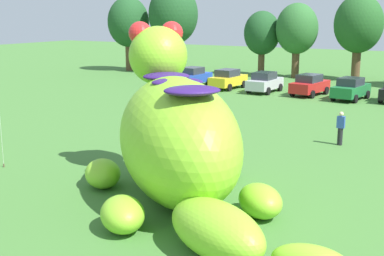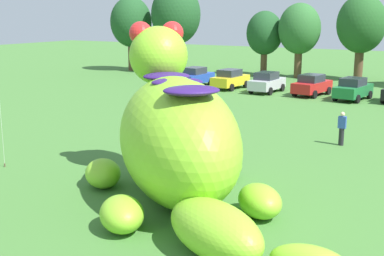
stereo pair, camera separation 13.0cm
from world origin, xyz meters
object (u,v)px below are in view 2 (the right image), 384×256
at_px(car_silver, 267,82).
at_px(spectator_mid_field, 342,129).
at_px(giant_inflatable_creature, 178,138).
at_px(car_yellow, 230,79).
at_px(car_green, 353,89).
at_px(car_blue, 195,77).
at_px(car_red, 312,85).

xyz_separation_m(car_silver, spectator_mid_field, (10.07, -14.75, -0.01)).
xyz_separation_m(giant_inflatable_creature, car_yellow, (-10.72, 25.95, -1.41)).
bearing_deg(car_green, spectator_mid_field, -78.69).
distance_m(car_blue, car_green, 14.33).
bearing_deg(giant_inflatable_creature, car_blue, 118.79).
relative_size(car_red, car_green, 1.00).
distance_m(car_yellow, car_silver, 3.61).
height_order(car_silver, car_green, same).
relative_size(giant_inflatable_creature, car_silver, 2.72).
distance_m(giant_inflatable_creature, car_blue, 29.66).
bearing_deg(car_blue, spectator_mid_field, -41.30).
distance_m(car_yellow, car_red, 7.37).
bearing_deg(giant_inflatable_creature, car_yellow, 112.44).
relative_size(car_blue, car_silver, 1.00).
xyz_separation_m(giant_inflatable_creature, spectator_mid_field, (2.94, 10.85, -1.42)).
relative_size(car_red, spectator_mid_field, 2.52).
bearing_deg(car_silver, car_red, 4.01).
distance_m(car_silver, spectator_mid_field, 17.85).
bearing_deg(car_red, car_silver, -175.99).
relative_size(giant_inflatable_creature, car_green, 2.63).
xyz_separation_m(car_silver, car_green, (7.18, -0.32, 0.00)).
relative_size(car_silver, spectator_mid_field, 2.43).
relative_size(car_yellow, car_red, 0.98).
xyz_separation_m(car_red, car_green, (3.41, -0.58, 0.00)).
distance_m(car_silver, car_red, 3.78).
distance_m(car_blue, car_silver, 7.15).
height_order(car_green, spectator_mid_field, car_green).
bearing_deg(spectator_mid_field, car_red, 112.74).
bearing_deg(spectator_mid_field, car_yellow, 132.12).
xyz_separation_m(car_blue, car_yellow, (3.54, -0.01, 0.00)).
height_order(car_blue, car_green, same).
relative_size(car_green, spectator_mid_field, 2.51).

